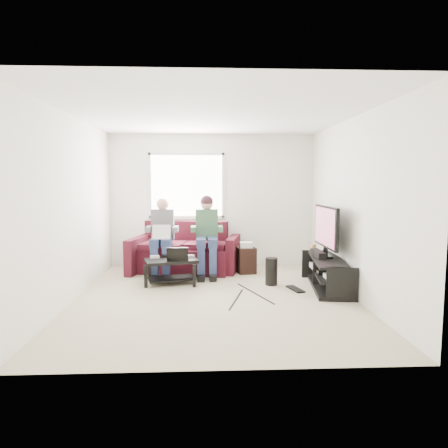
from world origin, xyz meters
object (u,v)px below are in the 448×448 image
(subwoofer, at_px, (271,271))
(end_table, at_px, (246,259))
(sofa, at_px, (186,253))
(coffee_table, at_px, (171,266))
(tv_stand, at_px, (327,275))
(tv, at_px, (326,228))

(subwoofer, xyz_separation_m, end_table, (-0.32, 0.88, 0.04))
(sofa, height_order, end_table, sofa)
(coffee_table, relative_size, tv_stand, 0.61)
(tv_stand, relative_size, subwoofer, 3.41)
(sofa, distance_m, end_table, 1.15)
(coffee_table, height_order, subwoofer, subwoofer)
(subwoofer, bearing_deg, sofa, 141.92)
(subwoofer, height_order, end_table, end_table)
(end_table, bearing_deg, tv, -41.86)
(tv_stand, bearing_deg, coffee_table, 170.92)
(coffee_table, bearing_deg, subwoofer, -4.86)
(end_table, bearing_deg, tv_stand, -44.43)
(coffee_table, distance_m, tv, 2.57)
(tv_stand, xyz_separation_m, subwoofer, (-0.84, 0.26, 0.00))
(tv_stand, bearing_deg, subwoofer, 163.02)
(tv, xyz_separation_m, end_table, (-1.16, 1.04, -0.69))
(tv_stand, bearing_deg, sofa, 148.70)
(coffee_table, bearing_deg, tv, -6.81)
(coffee_table, bearing_deg, end_table, 29.43)
(end_table, bearing_deg, subwoofer, -69.96)
(sofa, height_order, subwoofer, sofa)
(tv, height_order, subwoofer, tv)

